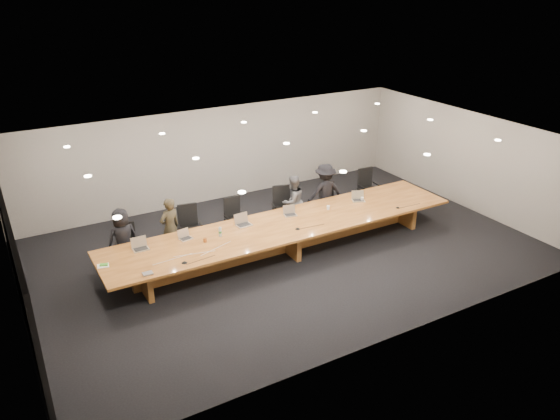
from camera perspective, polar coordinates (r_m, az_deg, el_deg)
The scene contains 29 objects.
ground at distance 13.56m, azimuth 0.63°, elevation -4.32°, with size 12.00×12.00×0.00m, color black.
back_wall at distance 16.33m, azimuth -6.46°, elevation 5.81°, with size 12.00×0.02×2.80m, color beige.
left_wall_panel at distance 11.48m, azimuth -26.01°, elevation -4.69°, with size 0.08×7.84×2.74m, color black.
conference_table at distance 13.32m, azimuth 0.64°, elevation -2.34°, with size 9.00×1.80×0.75m.
chair_far_left at distance 13.25m, azimuth -15.71°, elevation -3.49°, with size 0.52×0.52×1.02m, color black, non-canonical shape.
chair_left at distance 13.60m, azimuth -9.37°, elevation -1.84°, with size 0.58×0.58×1.15m, color black, non-canonical shape.
chair_mid_left at distance 14.08m, azimuth -4.63°, elevation -0.83°, with size 0.55×0.55×1.08m, color black, non-canonical shape.
chair_mid_right at distance 14.59m, azimuth 0.38°, elevation 0.29°, with size 0.58×0.58×1.15m, color black, non-canonical shape.
chair_right at distance 15.24m, azimuth 5.18°, elevation 0.97°, with size 0.52×0.52×1.02m, color black, non-canonical shape.
chair_far_right at distance 16.17m, azimuth 9.27°, elevation 2.34°, with size 0.58×0.58×1.14m, color black, non-canonical shape.
person_a at distance 13.03m, azimuth -16.09°, elevation -2.92°, with size 0.72×0.47×1.47m, color black.
person_b at distance 13.30m, azimuth -11.42°, elevation -1.80°, with size 0.54×0.36×1.49m, color #312A1B.
person_c at distance 14.59m, azimuth 1.35°, elevation 0.91°, with size 0.70×0.55×1.44m, color #505052.
person_d at distance 15.03m, azimuth 4.71°, elevation 1.89°, with size 1.04×0.60×1.61m, color black.
laptop_a at distance 12.34m, azimuth -14.39°, elevation -3.47°, with size 0.34×0.25×0.27m, color #BDAC90, non-canonical shape.
laptop_b at distance 12.61m, azimuth -9.83°, elevation -2.55°, with size 0.29×0.21×0.23m, color beige, non-canonical shape.
laptop_c at distance 13.10m, azimuth -3.81°, elevation -1.05°, with size 0.36×0.26×0.29m, color tan, non-canonical shape.
laptop_d at distance 13.63m, azimuth 1.09°, elevation -0.09°, with size 0.31×0.23×0.25m, color tan, non-canonical shape.
laptop_e at distance 14.65m, azimuth 8.22°, elevation 1.43°, with size 0.33×0.24×0.26m, color tan, non-canonical shape.
water_bottle at distance 12.63m, azimuth -6.27°, elevation -2.30°, with size 0.07×0.07×0.22m, color #ABBBB5.
amber_mug at distance 12.44m, azimuth -7.85°, elevation -3.12°, with size 0.08×0.08×0.09m, color brown.
paper_cup_near at distance 14.05m, azimuth 5.06°, elevation 0.25°, with size 0.08×0.08×0.10m, color white.
paper_cup_far at distance 14.70m, azimuth 8.58°, elevation 1.15°, with size 0.08×0.08×0.10m, color silver.
notepad at distance 11.95m, azimuth -18.00°, elevation -5.56°, with size 0.23×0.19×0.01m, color white.
lime_gadget at distance 11.94m, azimuth -17.93°, elevation -5.46°, with size 0.16×0.09×0.03m, color green.
av_box at distance 11.39m, azimuth -13.66°, elevation -6.47°, with size 0.20×0.15×0.03m, color #A3A3A7.
mic_left at distance 11.66m, azimuth -9.96°, elevation -5.40°, with size 0.13×0.13×0.03m, color black.
mic_center at distance 12.95m, azimuth 1.86°, elevation -1.95°, with size 0.12×0.12×0.03m, color black.
mic_right at distance 14.43m, azimuth 12.21°, elevation 0.26°, with size 0.10×0.10×0.03m, color black.
Camera 1 is at (-6.05, -10.34, 6.34)m, focal length 35.00 mm.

